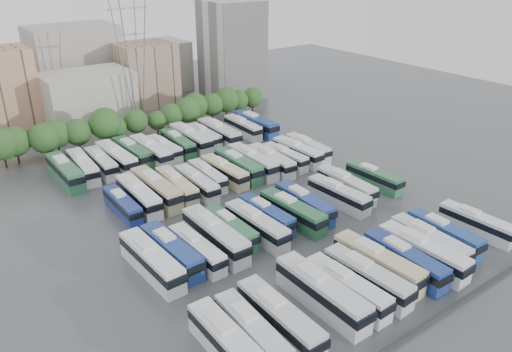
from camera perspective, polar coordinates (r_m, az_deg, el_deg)
ground at (r=80.35m, az=0.20°, el=-3.83°), size 220.00×220.00×0.00m
parapet at (r=61.39m, az=19.48°, el=-15.29°), size 56.00×0.50×0.50m
tree_line at (r=112.11m, az=-13.44°, el=6.33°), size 64.34×7.83×8.43m
city_buildings at (r=136.73m, az=-20.96°, el=10.13°), size 102.00×35.00×20.00m
apartment_tower at (r=140.04m, az=-2.74°, el=14.14°), size 14.00×14.00×26.00m
electricity_pylon at (r=117.24m, az=-14.06°, el=14.25°), size 9.00×6.91×33.83m
bus_r0_s0 at (r=52.91m, az=-3.05°, el=-18.71°), size 2.80×12.60×3.95m
bus_r0_s1 at (r=54.36m, az=-0.42°, el=-17.40°), size 3.14×11.99×3.73m
bus_r0_s2 at (r=55.90m, az=2.73°, el=-15.88°), size 2.83×12.67×3.97m
bus_r0_s4 at (r=59.47m, az=7.52°, el=-13.05°), size 3.02×13.63×4.27m
bus_r0_s5 at (r=61.07m, az=10.35°, el=-12.42°), size 3.00×12.10×3.77m
bus_r0_s6 at (r=63.14m, az=12.60°, el=-11.21°), size 3.30×12.42×3.86m
bus_r0_s7 at (r=65.76m, az=13.75°, el=-9.64°), size 3.45×13.07×4.06m
bus_r0_s8 at (r=67.42m, az=16.63°, el=-9.18°), size 3.10×12.41×3.87m
bus_r0_s9 at (r=69.52m, az=18.50°, el=-8.25°), size 3.21×13.04×4.07m
bus_r0_s10 at (r=72.36m, az=19.21°, el=-7.10°), size 3.18×12.24×3.81m
bus_r0_s11 at (r=75.14m, az=20.70°, el=-6.19°), size 2.98×11.68×3.64m
bus_r0_s13 at (r=79.78m, az=23.90°, el=-4.94°), size 2.93×11.38×3.54m
bus_r1_s0 at (r=65.69m, az=-11.85°, el=-9.46°), size 3.40×13.14×4.09m
bus_r1_s1 at (r=67.31m, az=-9.67°, el=-8.44°), size 3.36×12.61×3.92m
bus_r1_s2 at (r=67.55m, az=-6.78°, el=-8.31°), size 2.84×11.29×3.52m
bus_r1_s3 at (r=69.67m, az=-4.68°, el=-6.75°), size 3.02×13.58×4.26m
bus_r1_s4 at (r=71.91m, az=-2.86°, el=-5.98°), size 2.43×11.01×3.45m
bus_r1_s5 at (r=72.21m, az=0.07°, el=-5.62°), size 3.06×12.41×3.87m
bus_r1_s6 at (r=75.24m, az=1.18°, el=-4.44°), size 2.78×11.27×3.51m
bus_r1_s7 at (r=75.86m, az=4.15°, el=-4.07°), size 3.36×12.63×3.93m
bus_r1_s8 at (r=78.44m, az=5.53°, el=-3.14°), size 3.12×12.33×3.84m
bus_r1_s10 at (r=82.02m, az=9.41°, el=-2.12°), size 3.16×12.00×3.73m
bus_r1_s11 at (r=85.34m, az=10.27°, el=-1.04°), size 3.19×12.40×3.86m
bus_r1_s13 at (r=89.67m, az=13.33°, el=-0.15°), size 2.90×11.34×3.53m
bus_r2_s1 at (r=80.84m, az=-15.01°, el=-3.22°), size 2.39×10.83×3.39m
bus_r2_s2 at (r=82.49m, az=-13.28°, el=-2.19°), size 3.05×12.93×4.04m
bus_r2_s3 at (r=84.03m, az=-11.32°, el=-1.41°), size 3.24×13.65×4.26m
bus_r2_s4 at (r=84.86m, az=-9.06°, el=-1.12°), size 3.21×12.23×3.80m
bus_r2_s5 at (r=85.52m, az=-6.82°, el=-0.81°), size 2.76×11.86×3.71m
bus_r2_s6 at (r=88.51m, az=-5.58°, el=0.05°), size 2.89×10.93×3.40m
bus_r2_s7 at (r=89.53m, az=-3.64°, el=0.53°), size 3.03×11.97×3.73m
bus_r2_s8 at (r=91.57m, az=-2.03°, el=1.22°), size 2.93×12.72×3.98m
bus_r2_s9 at (r=93.09m, az=-0.38°, el=1.70°), size 2.97×13.29×4.16m
bus_r2_s10 at (r=93.78m, az=1.76°, el=1.77°), size 3.30×12.51×3.89m
bus_r2_s11 at (r=96.21m, az=3.33°, el=2.22°), size 2.92×11.18×3.48m
bus_r2_s12 at (r=98.31m, az=4.75°, el=2.78°), size 3.11×12.33×3.84m
bus_r2_s13 at (r=100.70m, az=5.92°, el=3.24°), size 2.98×11.91×3.71m
bus_r3_s0 at (r=95.05m, az=-20.98°, el=0.48°), size 3.09×13.37×4.18m
bus_r3_s1 at (r=96.44m, az=-19.17°, el=1.04°), size 3.36×12.76×3.97m
bus_r3_s2 at (r=97.31m, az=-17.26°, el=1.45°), size 2.86×11.95×3.73m
bus_r3_s3 at (r=98.31m, az=-15.65°, el=2.03°), size 3.47×13.43×4.18m
bus_r3_s4 at (r=100.44m, az=-13.99°, el=2.65°), size 3.31×12.88×4.01m
bus_r3_s5 at (r=100.06m, az=-11.96°, el=2.81°), size 3.32×13.34×4.16m
bus_r3_s6 at (r=102.01m, az=-10.45°, el=3.16°), size 2.96×11.12×3.46m
bus_r3_s7 at (r=103.65m, az=-8.90°, el=3.71°), size 3.20×12.09×3.76m
bus_r3_s8 at (r=105.43m, az=-7.52°, el=4.30°), size 3.02×13.55×4.25m
bus_r3_s9 at (r=107.48m, az=-5.95°, el=4.59°), size 2.68×11.46×3.58m
bus_r3_s10 at (r=108.00m, az=-4.21°, el=4.95°), size 3.29×13.69×4.27m
bus_r3_s12 at (r=112.04m, az=-1.52°, el=5.61°), size 2.87×12.07×3.77m
bus_r3_s13 at (r=113.29m, az=-0.09°, el=5.97°), size 3.34×13.75×4.29m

